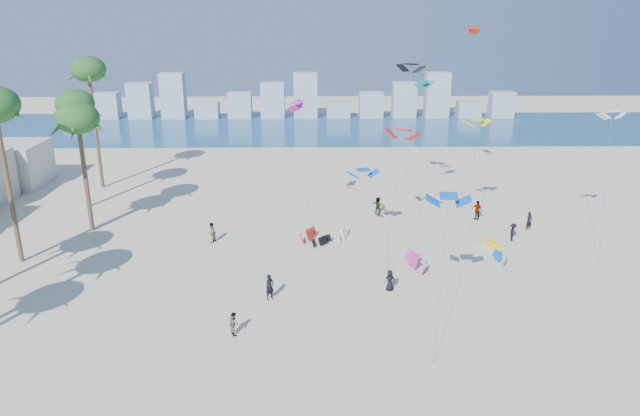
{
  "coord_description": "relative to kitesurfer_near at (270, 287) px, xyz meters",
  "views": [
    {
      "loc": [
        2.25,
        -28.43,
        19.79
      ],
      "look_at": [
        3.0,
        16.0,
        4.5
      ],
      "focal_mm": 32.75,
      "sensor_mm": 36.0,
      "label": 1
    }
  ],
  "objects": [
    {
      "name": "grounded_kites",
      "position": [
        9.85,
        8.36,
        -0.52
      ],
      "size": [
        17.89,
        9.83,
        1.04
      ],
      "color": "black",
      "rests_on": "ground"
    },
    {
      "name": "kitesurfer_near",
      "position": [
        0.0,
        0.0,
        0.0
      ],
      "size": [
        0.83,
        0.79,
        1.91
      ],
      "primitive_type": "imported",
      "rotation": [
        0.0,
        0.0,
        0.67
      ],
      "color": "black",
      "rests_on": "ground"
    },
    {
      "name": "distant_skyline",
      "position": [
        -0.49,
        72.96,
        2.13
      ],
      "size": [
        85.0,
        3.0,
        8.4
      ],
      "color": "#9EADBF",
      "rests_on": "ground"
    },
    {
      "name": "ground",
      "position": [
        0.7,
        -9.04,
        -0.96
      ],
      "size": [
        220.0,
        220.0,
        0.0
      ],
      "primitive_type": "plane",
      "color": "beige",
      "rests_on": "ground"
    },
    {
      "name": "kitesurfers_far",
      "position": [
        11.6,
        12.75,
        -0.08
      ],
      "size": [
        30.13,
        18.12,
        1.93
      ],
      "color": "black",
      "rests_on": "ground"
    },
    {
      "name": "palm_row",
      "position": [
        -20.61,
        7.12,
        10.29
      ],
      "size": [
        8.28,
        44.8,
        14.89
      ],
      "color": "brown",
      "rests_on": "ground"
    },
    {
      "name": "kitesurfer_mid",
      "position": [
        -1.98,
        -4.7,
        -0.19
      ],
      "size": [
        0.85,
        0.93,
        1.54
      ],
      "primitive_type": "imported",
      "rotation": [
        0.0,
        0.0,
        2.02
      ],
      "color": "gray",
      "rests_on": "ground"
    },
    {
      "name": "ocean",
      "position": [
        0.7,
        62.96,
        -0.95
      ],
      "size": [
        220.0,
        220.0,
        0.0
      ],
      "primitive_type": "plane",
      "color": "navy",
      "rests_on": "ground"
    },
    {
      "name": "flying_kites",
      "position": [
        13.84,
        12.6,
        10.32
      ],
      "size": [
        32.06,
        33.02,
        18.49
      ],
      "color": "blue",
      "rests_on": "ground"
    }
  ]
}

